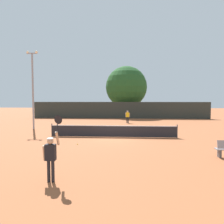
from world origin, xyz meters
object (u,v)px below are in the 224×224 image
object	(u,v)px
player_serving	(51,153)
player_receiving	(128,116)
large_tree	(126,87)
tennis_ball	(77,144)
parked_car_near	(80,111)
light_pole	(33,85)

from	to	relation	value
player_serving	player_receiving	size ratio (longest dim) A/B	1.55
large_tree	tennis_ball	bearing A→B (deg)	-97.63
player_serving	parked_car_near	bearing A→B (deg)	101.07
tennis_ball	parked_car_near	distance (m)	26.44
player_receiving	parked_car_near	world-z (taller)	parked_car_near
player_serving	large_tree	size ratio (longest dim) A/B	0.27
tennis_ball	parked_car_near	bearing A→B (deg)	102.54
player_receiving	parked_car_near	bearing A→B (deg)	-53.77
player_serving	tennis_ball	world-z (taller)	player_serving
player_receiving	large_tree	world-z (taller)	large_tree
light_pole	large_tree	xyz separation A→B (m)	(9.51, 17.25, 0.79)
light_pole	large_tree	size ratio (longest dim) A/B	0.88
player_receiving	large_tree	bearing A→B (deg)	-88.91
light_pole	large_tree	bearing A→B (deg)	61.14
light_pole	player_receiving	bearing A→B (deg)	32.99
player_serving	light_pole	xyz separation A→B (m)	(-6.82, 13.31, 3.48)
tennis_ball	parked_car_near	world-z (taller)	parked_car_near
parked_car_near	large_tree	bearing A→B (deg)	-1.63
player_serving	large_tree	xyz separation A→B (m)	(2.69, 30.56, 4.27)
player_receiving	player_serving	bearing A→B (deg)	81.59
player_serving	player_receiving	bearing A→B (deg)	81.59
player_serving	light_pole	bearing A→B (deg)	117.11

